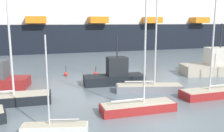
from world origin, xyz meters
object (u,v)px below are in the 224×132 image
at_px(sailboat_0, 149,86).
at_px(fishing_boat_1, 217,65).
at_px(sailboat_1, 138,106).
at_px(channel_buoy_0, 96,74).
at_px(channel_buoy_1, 66,74).
at_px(fishing_boat_0, 115,75).
at_px(cruise_ship, 114,23).
at_px(sailboat_4, 7,98).
at_px(sailboat_5, 214,91).
at_px(sailboat_2, 55,127).

distance_m(sailboat_0, fishing_boat_1, 13.29).
height_order(sailboat_1, fishing_boat_1, sailboat_1).
xyz_separation_m(channel_buoy_0, channel_buoy_1, (-3.63, 1.40, -0.03)).
bearing_deg(fishing_boat_0, channel_buoy_0, 108.63).
height_order(fishing_boat_0, cruise_ship, cruise_ship).
height_order(sailboat_1, fishing_boat_0, sailboat_1).
bearing_deg(fishing_boat_0, sailboat_0, -56.43).
height_order(sailboat_0, channel_buoy_0, sailboat_0).
relative_size(sailboat_4, cruise_ship, 0.11).
distance_m(sailboat_0, channel_buoy_0, 9.12).
distance_m(sailboat_0, fishing_boat_0, 4.65).
relative_size(sailboat_1, channel_buoy_0, 7.89).
distance_m(sailboat_4, sailboat_5, 18.64).
bearing_deg(fishing_boat_1, sailboat_1, -137.21).
height_order(sailboat_2, channel_buoy_0, sailboat_2).
bearing_deg(sailboat_1, cruise_ship, 75.36).
relative_size(sailboat_0, sailboat_4, 1.08).
relative_size(channel_buoy_1, cruise_ship, 0.01).
xyz_separation_m(sailboat_1, sailboat_5, (8.34, 1.23, 0.03)).
xyz_separation_m(fishing_boat_0, channel_buoy_0, (-1.08, 4.43, -0.71)).
xyz_separation_m(sailboat_1, channel_buoy_1, (-3.58, 14.53, -0.21)).
height_order(sailboat_4, fishing_boat_1, sailboat_4).
bearing_deg(sailboat_5, sailboat_0, -33.15).
bearing_deg(sailboat_2, channel_buoy_1, -84.84).
distance_m(sailboat_1, fishing_boat_1, 18.33).
height_order(sailboat_0, fishing_boat_0, sailboat_0).
height_order(sailboat_2, sailboat_5, sailboat_5).
xyz_separation_m(sailboat_0, sailboat_4, (-13.23, 0.53, -0.04)).
bearing_deg(sailboat_2, sailboat_1, -151.19).
bearing_deg(sailboat_2, fishing_boat_1, -138.59).
height_order(sailboat_0, sailboat_1, sailboat_0).
distance_m(sailboat_4, cruise_ship, 46.90).
height_order(sailboat_0, sailboat_5, sailboat_0).
xyz_separation_m(sailboat_2, channel_buoy_1, (2.96, 16.07, -0.06)).
height_order(channel_buoy_1, cruise_ship, cruise_ship).
bearing_deg(fishing_boat_0, sailboat_4, -157.26).
relative_size(channel_buoy_0, channel_buoy_1, 0.94).
distance_m(sailboat_4, channel_buoy_0, 12.74).
distance_m(sailboat_5, channel_buoy_1, 17.86).
height_order(sailboat_1, sailboat_2, sailboat_1).
relative_size(sailboat_0, channel_buoy_0, 10.22).
bearing_deg(fishing_boat_1, sailboat_4, -158.54).
height_order(sailboat_1, cruise_ship, cruise_ship).
bearing_deg(sailboat_0, channel_buoy_1, 141.38).
bearing_deg(cruise_ship, sailboat_4, -119.18).
bearing_deg(sailboat_2, sailboat_4, -47.92).
height_order(fishing_boat_0, channel_buoy_0, fishing_boat_0).
bearing_deg(fishing_boat_1, sailboat_2, -141.80).
relative_size(sailboat_5, channel_buoy_1, 7.87).
bearing_deg(sailboat_2, fishing_boat_0, -111.25).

